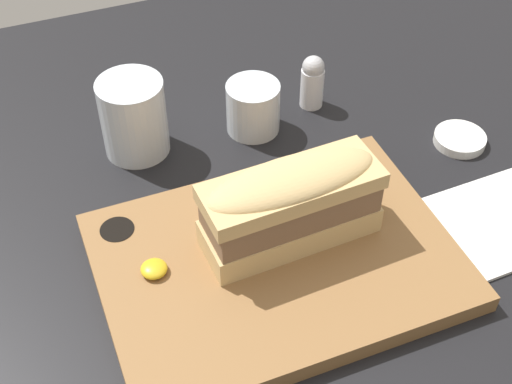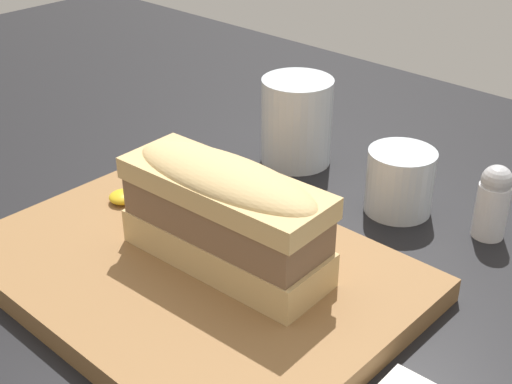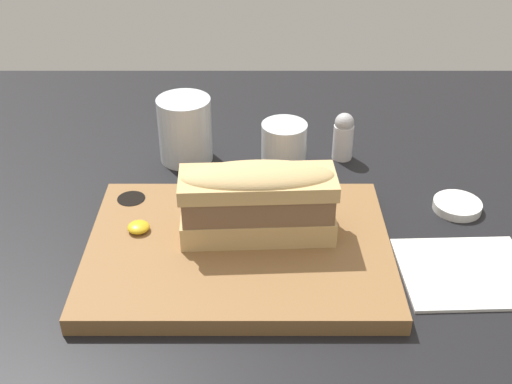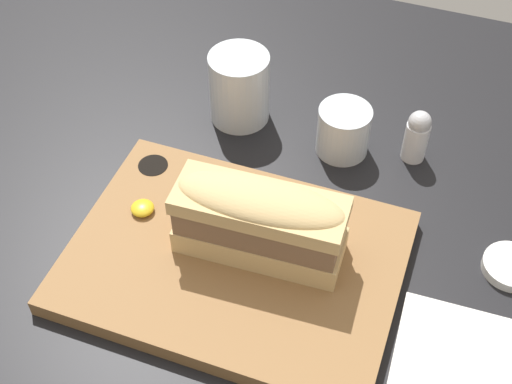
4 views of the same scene
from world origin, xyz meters
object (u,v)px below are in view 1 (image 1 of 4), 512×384
object	(u,v)px
sandwich	(291,202)
condiment_dish	(460,139)
salt_shaker	(312,81)
serving_board	(275,261)
water_glass	(134,121)
napkin	(507,219)
wine_glass	(253,109)

from	to	relation	value
sandwich	condiment_dish	size ratio (longest dim) A/B	2.90
salt_shaker	serving_board	bearing A→B (deg)	-122.38
water_glass	sandwich	bearing A→B (deg)	-64.04
water_glass	condiment_dish	size ratio (longest dim) A/B	1.53
serving_board	salt_shaker	bearing A→B (deg)	57.62
water_glass	napkin	xyz separation A→B (cm)	(34.15, -26.37, -3.94)
serving_board	napkin	xyz separation A→B (cm)	(25.98, -3.17, -0.85)
serving_board	salt_shaker	xyz separation A→B (cm)	(14.83, 23.38, 2.61)
water_glass	condiment_dish	xyz separation A→B (cm)	(36.53, -13.42, -3.57)
serving_board	napkin	size ratio (longest dim) A/B	2.32
serving_board	wine_glass	bearing A→B (deg)	74.23
napkin	condiment_dish	distance (cm)	13.17
water_glass	wine_glass	bearing A→B (deg)	-6.11
serving_board	sandwich	bearing A→B (deg)	37.50
sandwich	condiment_dish	bearing A→B (deg)	17.12
serving_board	sandwich	distance (cm)	6.63
wine_glass	napkin	world-z (taller)	wine_glass
sandwich	salt_shaker	xyz separation A→B (cm)	(12.55, 21.64, -3.36)
water_glass	condiment_dish	world-z (taller)	water_glass
sandwich	napkin	bearing A→B (deg)	-11.73
wine_glass	condiment_dish	xyz separation A→B (cm)	(22.24, -11.89, -2.40)
wine_glass	salt_shaker	size ratio (longest dim) A/B	0.91
sandwich	napkin	distance (cm)	25.15
wine_glass	salt_shaker	world-z (taller)	salt_shaker
sandwich	serving_board	bearing A→B (deg)	-142.50
water_glass	napkin	size ratio (longest dim) A/B	0.63
salt_shaker	condiment_dish	size ratio (longest dim) A/B	1.15
sandwich	water_glass	distance (cm)	24.03
salt_shaker	condiment_dish	bearing A→B (deg)	-45.15
water_glass	napkin	world-z (taller)	water_glass
serving_board	water_glass	xyz separation A→B (cm)	(-8.17, 23.20, 3.09)
serving_board	condiment_dish	size ratio (longest dim) A/B	5.65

